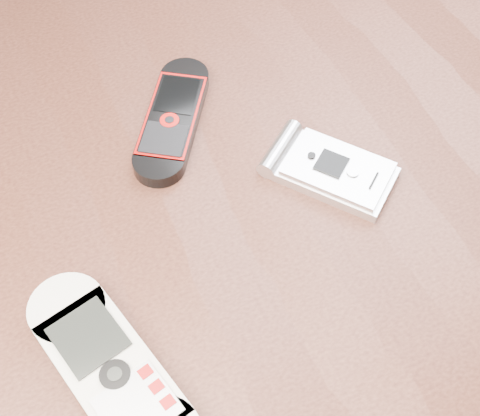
# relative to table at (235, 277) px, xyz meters

# --- Properties ---
(table) EXTENTS (1.20, 0.80, 0.75)m
(table) POSITION_rel_table_xyz_m (0.00, 0.00, 0.00)
(table) COLOR black
(table) RESTS_ON ground
(nokia_white) EXTENTS (0.10, 0.19, 0.02)m
(nokia_white) POSITION_rel_table_xyz_m (-0.14, -0.09, 0.12)
(nokia_white) COLOR silver
(nokia_white) RESTS_ON table
(nokia_black_red) EXTENTS (0.12, 0.15, 0.02)m
(nokia_black_red) POSITION_rel_table_xyz_m (-0.01, 0.12, 0.11)
(nokia_black_red) COLOR black
(nokia_black_red) RESTS_ON table
(motorola_razr) EXTENTS (0.12, 0.13, 0.02)m
(motorola_razr) POSITION_rel_table_xyz_m (0.10, 0.00, 0.11)
(motorola_razr) COLOR silver
(motorola_razr) RESTS_ON table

